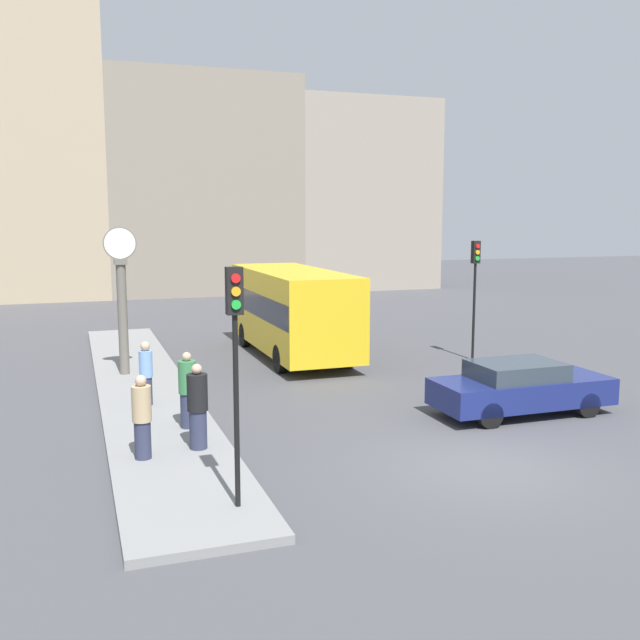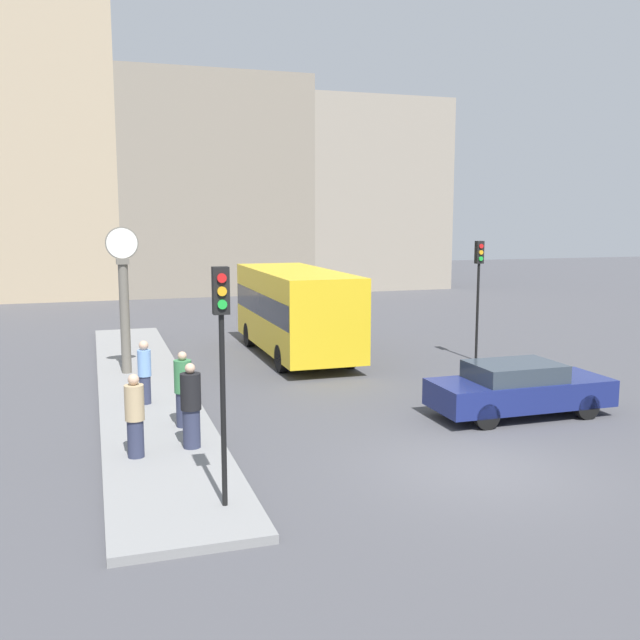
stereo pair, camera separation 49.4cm
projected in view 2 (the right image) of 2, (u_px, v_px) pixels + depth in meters
The scene contains 12 objects.
ground_plane at pixel (477, 468), 14.02m from camera, with size 120.00×120.00×0.00m, color #47474C.
sidewalk_corner at pixel (144, 387), 20.36m from camera, with size 2.50×21.18×0.15m, color gray.
building_row at pixel (180, 168), 44.49m from camera, with size 32.55×5.00×19.26m.
sedan_car at pixel (519, 388), 17.62m from camera, with size 4.48×1.75×1.35m.
bus_distant at pixel (295, 308), 25.02m from camera, with size 2.59×7.86×3.05m.
traffic_light_near at pixel (222, 337), 11.43m from camera, with size 0.26×0.24×3.97m.
traffic_light_far at pixel (479, 276), 24.08m from camera, with size 0.26×0.24×4.09m.
street_clock at pixel (124, 299), 21.54m from camera, with size 0.98×0.38×4.45m.
pedestrian_blue_stripe at pixel (145, 372), 18.14m from camera, with size 0.34×0.34×1.64m.
pedestrian_black_jacket at pixel (191, 406), 14.68m from camera, with size 0.42×0.42×1.79m.
pedestrian_green_hoodie at pixel (183, 390), 16.16m from camera, with size 0.40×0.40×1.74m.
pedestrian_tan_coat at pixel (135, 416), 14.10m from camera, with size 0.38×0.38×1.69m.
Camera 2 is at (-7.04, -11.87, 4.91)m, focal length 40.00 mm.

